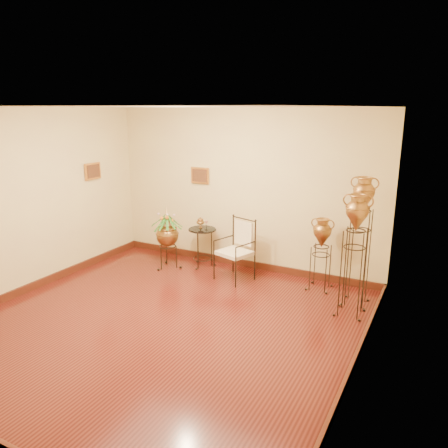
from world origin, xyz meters
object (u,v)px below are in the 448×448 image
at_px(armchair, 234,250).
at_px(side_table, 202,247).
at_px(planter_urn, 167,233).
at_px(amphora_tall, 360,241).
at_px(amphora_mid, 354,255).

xyz_separation_m(armchair, side_table, (-0.80, 0.32, -0.15)).
xyz_separation_m(planter_urn, armchair, (1.31, 0.04, -0.13)).
relative_size(amphora_tall, side_table, 2.14).
xyz_separation_m(planter_urn, side_table, (0.51, 0.35, -0.28)).
relative_size(amphora_tall, planter_urn, 1.64).
height_order(armchair, side_table, armchair).
bearing_deg(armchair, amphora_tall, 17.16).
xyz_separation_m(amphora_tall, armchair, (-1.99, 0.01, -0.45)).
distance_m(amphora_tall, amphora_mid, 0.39).
bearing_deg(side_table, planter_urn, -145.30).
bearing_deg(amphora_tall, planter_urn, -179.49).
bearing_deg(amphora_mid, armchair, 169.08).
bearing_deg(armchair, amphora_mid, 6.40).
xyz_separation_m(amphora_tall, side_table, (-2.79, 0.32, -0.60)).
bearing_deg(planter_urn, amphora_tall, 0.51).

